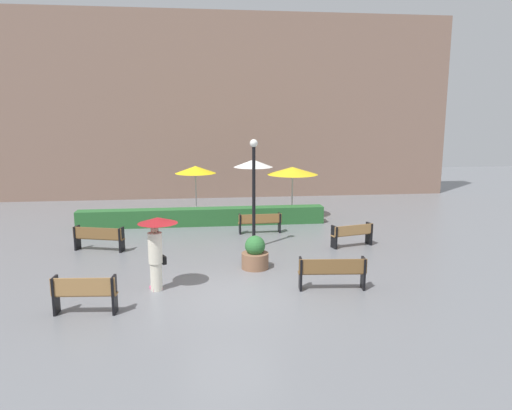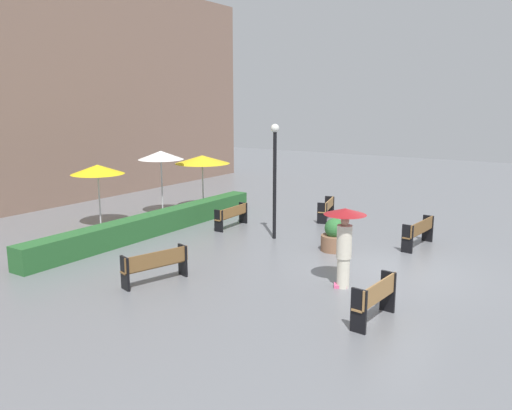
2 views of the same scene
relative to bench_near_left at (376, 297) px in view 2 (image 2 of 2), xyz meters
The scene contains 14 objects.
ground_plane 3.69m from the bench_near_left, 13.22° to the left, with size 60.00×60.00×0.00m, color slate.
bench_near_left is the anchor object (origin of this frame).
bench_far_right 9.70m from the bench_near_left, 31.51° to the left, with size 1.63×0.75×0.82m.
bench_back_row 9.11m from the bench_near_left, 55.23° to the left, with size 1.75×0.40×0.81m.
bench_far_left 5.66m from the bench_near_left, 97.84° to the left, with size 1.82×0.85×0.86m.
bench_near_right 6.39m from the bench_near_left, ahead, with size 1.86×0.52×0.89m.
pedestrian_with_umbrella 2.31m from the bench_near_left, 41.96° to the left, with size 1.06×1.06×2.02m.
planter_pot 5.37m from the bench_near_left, 33.90° to the left, with size 0.84×0.84×1.04m.
lamp_post 7.35m from the bench_near_left, 48.68° to the left, with size 0.28×0.28×3.90m.
patio_umbrella_yellow 12.14m from the bench_near_left, 77.38° to the left, with size 1.95×1.95×2.33m.
patio_umbrella_white 12.49m from the bench_near_left, 64.34° to the left, with size 1.85×1.85×2.66m.
patio_umbrella_yellow_far 12.69m from the bench_near_left, 55.70° to the left, with size 2.34×2.34×2.37m.
hedge_strip 9.68m from the bench_near_left, 72.49° to the left, with size 10.62×0.70×0.75m, color #28602D.
building_facade 17.82m from the bench_near_left, 78.10° to the left, with size 28.00×1.20×10.39m, color #846656.
Camera 2 is at (-13.54, -4.34, 4.60)m, focal length 36.16 mm.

